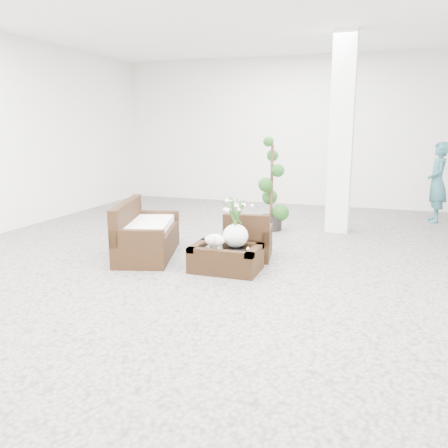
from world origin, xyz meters
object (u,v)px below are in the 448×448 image
(coffee_table, at_px, (226,260))
(topiary, at_px, (272,185))
(armchair, at_px, (248,235))
(loveseat, at_px, (147,229))

(coffee_table, distance_m, topiary, 2.75)
(armchair, xyz_separation_m, topiary, (-0.13, 1.96, 0.49))
(loveseat, distance_m, topiary, 2.71)
(topiary, bearing_deg, armchair, -86.08)
(coffee_table, height_order, topiary, topiary)
(armchair, bearing_deg, loveseat, 5.42)
(armchair, xyz_separation_m, loveseat, (-1.45, -0.37, 0.06))
(coffee_table, relative_size, armchair, 1.29)
(topiary, bearing_deg, loveseat, -119.35)
(coffee_table, relative_size, loveseat, 0.59)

